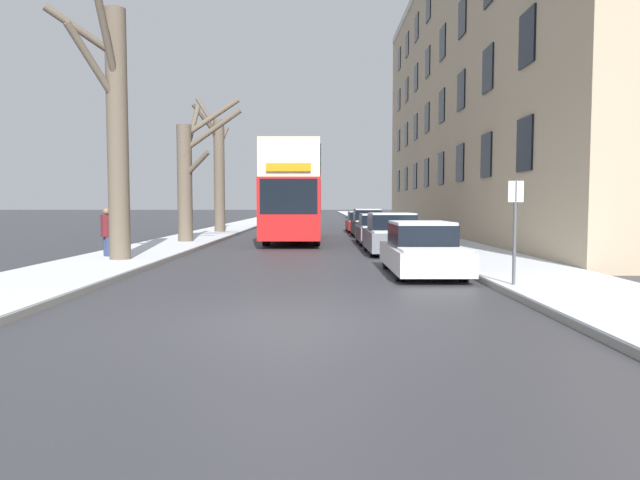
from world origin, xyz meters
The scene contains 16 objects.
ground_plane centered at (0.00, 0.00, 0.00)m, with size 320.00×320.00×0.00m, color #38383D.
sidewalk_left centered at (-5.86, 53.00, 0.08)m, with size 3.11×130.00×0.16m.
sidewalk_right centered at (5.86, 53.00, 0.08)m, with size 3.11×130.00×0.16m.
terrace_facade_right centered at (11.91, 25.90, 8.72)m, with size 9.10×40.04×17.44m.
bare_tree_left_0 centered at (-5.63, 8.59, 4.10)m, with size 2.07×1.78×7.72m.
bare_tree_left_1 centered at (-5.39, 17.04, 3.15)m, with size 2.95×2.20×6.70m.
bare_tree_left_2 centered at (-5.65, 26.06, 3.95)m, with size 2.00×3.97×8.34m.
double_decker_bus centered at (-0.72, 19.80, 2.56)m, with size 2.60×11.40×4.54m.
parked_car_0 centered at (3.21, 6.19, 0.64)m, with size 1.76×4.40×1.39m.
parked_car_1 centered at (3.21, 12.47, 0.69)m, with size 1.88×4.37×1.51m.
parked_car_2 centered at (3.21, 17.46, 0.65)m, with size 1.89×4.01×1.39m.
parked_car_3 centered at (3.21, 23.49, 0.71)m, with size 1.71×3.95×1.56m.
parked_car_4 centered at (3.21, 28.66, 0.62)m, with size 1.86×4.20×1.35m.
oncoming_van centered at (-2.75, 34.88, 1.36)m, with size 2.04×5.70×2.52m.
pedestrian_left_sidewalk centered at (-6.35, 9.64, 0.94)m, with size 0.37×0.37×1.72m.
street_sign_post centered at (4.61, 3.16, 1.36)m, with size 0.32×0.07×2.36m.
Camera 1 is at (0.54, -8.72, 1.86)m, focal length 32.00 mm.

